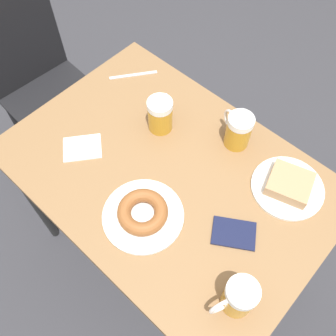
# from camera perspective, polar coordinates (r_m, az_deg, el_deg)

# --- Properties ---
(ground_plane) EXTENTS (8.00, 8.00, 0.00)m
(ground_plane) POSITION_cam_1_polar(r_m,az_deg,el_deg) (1.89, 0.00, -12.45)
(ground_plane) COLOR #333338
(table) EXTENTS (0.72, 1.04, 0.76)m
(table) POSITION_cam_1_polar(r_m,az_deg,el_deg) (1.26, 0.00, -2.13)
(table) COLOR olive
(table) RESTS_ON ground_plane
(chair) EXTENTS (0.42, 0.42, 0.93)m
(chair) POSITION_cam_1_polar(r_m,az_deg,el_deg) (1.89, -19.55, 13.73)
(chair) COLOR black
(chair) RESTS_ON ground_plane
(plate_with_cake) EXTENTS (0.23, 0.23, 0.05)m
(plate_with_cake) POSITION_cam_1_polar(r_m,az_deg,el_deg) (1.21, 17.89, -2.55)
(plate_with_cake) COLOR white
(plate_with_cake) RESTS_ON table
(plate_with_donut) EXTENTS (0.24, 0.24, 0.05)m
(plate_with_donut) POSITION_cam_1_polar(r_m,az_deg,el_deg) (1.11, -3.86, -6.91)
(plate_with_donut) COLOR white
(plate_with_donut) RESTS_ON table
(beer_mug_left) EXTENTS (0.12, 0.08, 0.12)m
(beer_mug_left) POSITION_cam_1_polar(r_m,az_deg,el_deg) (1.00, 10.68, -18.80)
(beer_mug_left) COLOR #C68C23
(beer_mug_left) RESTS_ON table
(beer_mug_center) EXTENTS (0.08, 0.12, 0.12)m
(beer_mug_center) POSITION_cam_1_polar(r_m,az_deg,el_deg) (1.23, 10.62, 5.69)
(beer_mug_center) COLOR #C68C23
(beer_mug_center) RESTS_ON table
(beer_mug_right) EXTENTS (0.12, 0.09, 0.12)m
(beer_mug_right) POSITION_cam_1_polar(r_m,az_deg,el_deg) (1.25, -1.16, 8.20)
(beer_mug_right) COLOR #C68C23
(beer_mug_right) RESTS_ON table
(napkin_folded) EXTENTS (0.16, 0.15, 0.00)m
(napkin_folded) POSITION_cam_1_polar(r_m,az_deg,el_deg) (1.28, -12.93, 3.02)
(napkin_folded) COLOR white
(napkin_folded) RESTS_ON table
(fork) EXTENTS (0.15, 0.12, 0.00)m
(fork) POSITION_cam_1_polar(r_m,az_deg,el_deg) (1.47, -5.30, 13.92)
(fork) COLOR silver
(fork) RESTS_ON table
(passport_near_edge) EXTENTS (0.14, 0.15, 0.01)m
(passport_near_edge) POSITION_cam_1_polar(r_m,az_deg,el_deg) (1.12, 9.99, -9.76)
(passport_near_edge) COLOR #141938
(passport_near_edge) RESTS_ON table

